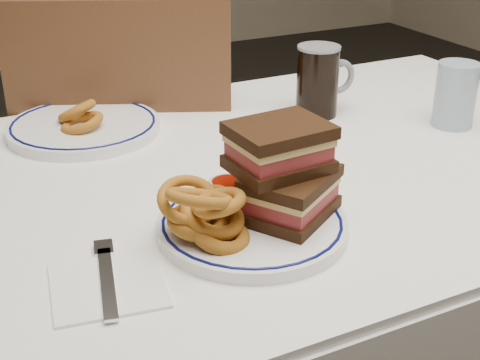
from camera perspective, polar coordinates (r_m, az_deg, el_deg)
name	(u,v)px	position (r m, az deg, el deg)	size (l,w,h in m)	color
dining_table	(298,210)	(1.20, 4.95, -2.60)	(1.27, 0.87, 0.75)	white
chair_far	(135,181)	(1.59, -8.99, -0.11)	(0.59, 0.59, 0.97)	#432D15
main_plate	(252,225)	(0.92, 1.03, -3.86)	(0.26, 0.26, 0.02)	white
reuben_sandwich	(285,171)	(0.90, 3.84, 0.78)	(0.16, 0.15, 0.13)	black
onion_rings_main	(206,212)	(0.86, -2.94, -2.74)	(0.12, 0.12, 0.11)	brown
ketchup_ramekin	(228,190)	(0.95, -1.04, -0.88)	(0.06, 0.06, 0.03)	silver
beer_mug	(319,80)	(1.33, 6.75, 8.46)	(0.13, 0.08, 0.14)	black
water_glass	(455,95)	(1.33, 17.91, 6.93)	(0.08, 0.08, 0.12)	#94AABF
far_plate	(84,126)	(1.29, -13.18, 4.48)	(0.28, 0.28, 0.02)	white
onion_rings_far	(80,117)	(1.27, -13.52, 5.22)	(0.09, 0.12, 0.07)	brown
napkin_fork	(107,283)	(0.83, -11.24, -8.61)	(0.15, 0.18, 0.01)	white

